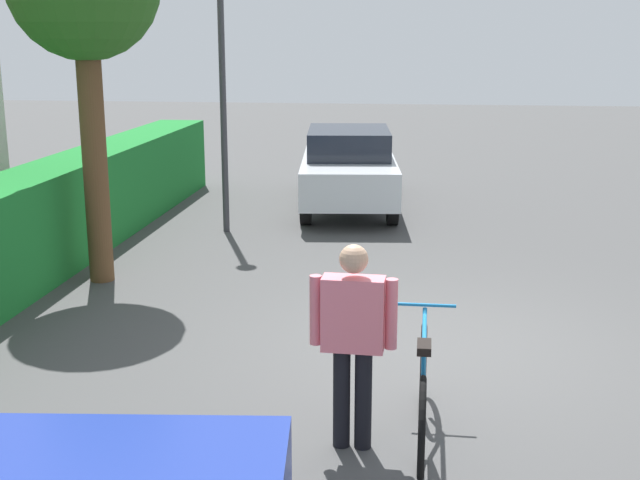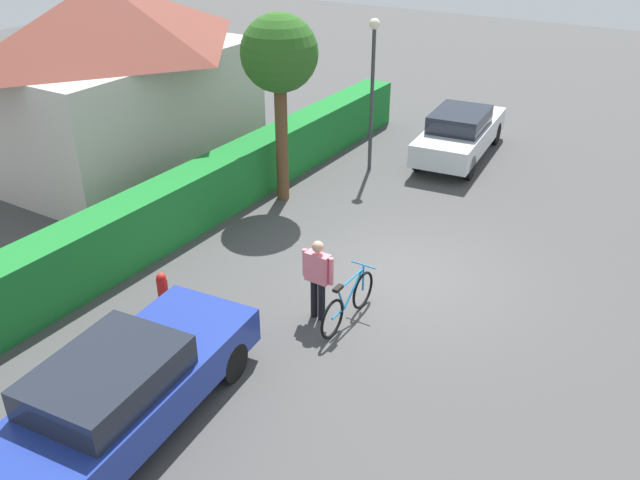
{
  "view_description": "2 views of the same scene",
  "coord_description": "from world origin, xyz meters",
  "px_view_note": "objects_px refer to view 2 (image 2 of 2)",
  "views": [
    {
      "loc": [
        -7.98,
        0.22,
        3.05
      ],
      "look_at": [
        0.01,
        1.21,
        1.06
      ],
      "focal_mm": 46.79,
      "sensor_mm": 36.0,
      "label": 1
    },
    {
      "loc": [
        -10.78,
        -4.66,
        7.02
      ],
      "look_at": [
        -1.21,
        1.26,
        1.0
      ],
      "focal_mm": 37.32,
      "sensor_mm": 36.0,
      "label": 2
    }
  ],
  "objects_px": {
    "bicycle": "(348,302)",
    "street_lamp": "(373,75)",
    "fire_hydrant": "(163,292)",
    "parked_car_far": "(460,132)",
    "parked_car_near": "(123,390)",
    "tree_kerbside": "(279,57)",
    "person_rider": "(318,274)"
  },
  "relations": [
    {
      "from": "bicycle",
      "to": "street_lamp",
      "type": "bearing_deg",
      "value": 24.98
    },
    {
      "from": "fire_hydrant",
      "to": "parked_car_far",
      "type": "bearing_deg",
      "value": -9.27
    },
    {
      "from": "parked_car_near",
      "to": "tree_kerbside",
      "type": "xyz_separation_m",
      "value": [
        7.87,
        2.7,
        2.81
      ]
    },
    {
      "from": "parked_car_near",
      "to": "person_rider",
      "type": "height_order",
      "value": "person_rider"
    },
    {
      "from": "person_rider",
      "to": "tree_kerbside",
      "type": "bearing_deg",
      "value": 41.38
    },
    {
      "from": "parked_car_far",
      "to": "street_lamp",
      "type": "xyz_separation_m",
      "value": [
        -2.2,
        1.74,
        1.9
      ]
    },
    {
      "from": "parked_car_near",
      "to": "person_rider",
      "type": "distance_m",
      "value": 3.95
    },
    {
      "from": "parked_car_far",
      "to": "person_rider",
      "type": "xyz_separation_m",
      "value": [
        -9.07,
        -0.85,
        0.17
      ]
    },
    {
      "from": "tree_kerbside",
      "to": "parked_car_far",
      "type": "bearing_deg",
      "value": -28.05
    },
    {
      "from": "bicycle",
      "to": "tree_kerbside",
      "type": "relative_size",
      "value": 0.4
    },
    {
      "from": "parked_car_near",
      "to": "street_lamp",
      "type": "xyz_separation_m",
      "value": [
        10.73,
        1.75,
        1.92
      ]
    },
    {
      "from": "tree_kerbside",
      "to": "street_lamp",
      "type": "bearing_deg",
      "value": -18.4
    },
    {
      "from": "fire_hydrant",
      "to": "street_lamp",
      "type": "bearing_deg",
      "value": 0.35
    },
    {
      "from": "bicycle",
      "to": "tree_kerbside",
      "type": "distance_m",
      "value": 6.4
    },
    {
      "from": "person_rider",
      "to": "tree_kerbside",
      "type": "distance_m",
      "value": 5.96
    },
    {
      "from": "bicycle",
      "to": "fire_hydrant",
      "type": "distance_m",
      "value": 3.41
    },
    {
      "from": "tree_kerbside",
      "to": "parked_car_near",
      "type": "bearing_deg",
      "value": -161.1
    },
    {
      "from": "tree_kerbside",
      "to": "fire_hydrant",
      "type": "distance_m",
      "value": 6.26
    },
    {
      "from": "person_rider",
      "to": "bicycle",
      "type": "bearing_deg",
      "value": -70.31
    },
    {
      "from": "tree_kerbside",
      "to": "fire_hydrant",
      "type": "height_order",
      "value": "tree_kerbside"
    },
    {
      "from": "street_lamp",
      "to": "tree_kerbside",
      "type": "distance_m",
      "value": 3.13
    },
    {
      "from": "parked_car_near",
      "to": "bicycle",
      "type": "height_order",
      "value": "parked_car_near"
    },
    {
      "from": "person_rider",
      "to": "fire_hydrant",
      "type": "bearing_deg",
      "value": 117.39
    },
    {
      "from": "parked_car_near",
      "to": "tree_kerbside",
      "type": "bearing_deg",
      "value": 18.9
    },
    {
      "from": "parked_car_far",
      "to": "person_rider",
      "type": "distance_m",
      "value": 9.11
    },
    {
      "from": "parked_car_near",
      "to": "person_rider",
      "type": "relative_size",
      "value": 2.98
    },
    {
      "from": "tree_kerbside",
      "to": "fire_hydrant",
      "type": "xyz_separation_m",
      "value": [
        -5.33,
        -1.0,
        -3.12
      ]
    },
    {
      "from": "parked_car_near",
      "to": "bicycle",
      "type": "distance_m",
      "value": 4.28
    },
    {
      "from": "fire_hydrant",
      "to": "tree_kerbside",
      "type": "bearing_deg",
      "value": 10.61
    },
    {
      "from": "parked_car_far",
      "to": "tree_kerbside",
      "type": "relative_size",
      "value": 1.03
    },
    {
      "from": "street_lamp",
      "to": "person_rider",
      "type": "bearing_deg",
      "value": -159.34
    },
    {
      "from": "parked_car_near",
      "to": "fire_hydrant",
      "type": "xyz_separation_m",
      "value": [
        2.54,
        1.7,
        -0.32
      ]
    }
  ]
}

